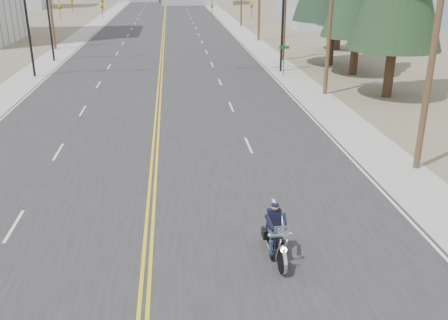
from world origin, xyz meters
TOP-DOWN VIEW (x-y plane):
  - ground_plane at (0.00, 0.00)m, footprint 400.00×400.00m
  - road at (0.00, 70.00)m, footprint 20.00×200.00m
  - sidewalk_left at (-11.50, 70.00)m, footprint 3.00×200.00m
  - sidewalk_right at (11.50, 70.00)m, footprint 3.00×200.00m
  - traffic_mast_left at (-8.98, 32.00)m, footprint 7.10×0.26m
  - traffic_mast_right at (8.98, 32.00)m, footprint 7.10×0.26m
  - traffic_mast_far at (-9.31, 40.00)m, footprint 6.10×0.26m
  - street_sign at (10.80, 30.00)m, footprint 0.90×0.06m
  - utility_pole_a at (12.50, 8.00)m, footprint 2.20×0.30m
  - utility_pole_b at (12.50, 23.00)m, footprint 2.20×0.30m
  - utility_pole_c at (12.50, 38.00)m, footprint 2.20×0.30m
  - utility_pole_left at (-12.50, 48.00)m, footprint 2.20×0.30m
  - motorcyclist at (4.22, 0.89)m, footprint 1.11×2.42m

SIDE VIEW (x-z plane):
  - ground_plane at x=0.00m, z-range 0.00..0.00m
  - road at x=0.00m, z-range 0.00..0.01m
  - sidewalk_left at x=-11.50m, z-range 0.00..0.01m
  - sidewalk_right at x=11.50m, z-range 0.00..0.01m
  - motorcyclist at x=4.22m, z-range 0.00..1.86m
  - street_sign at x=10.80m, z-range 0.49..3.12m
  - traffic_mast_far at x=-9.31m, z-range 1.37..8.37m
  - traffic_mast_left at x=-8.98m, z-range 1.44..8.44m
  - traffic_mast_right at x=8.98m, z-range 1.44..8.44m
  - utility_pole_left at x=-12.50m, z-range 0.23..10.73m
  - utility_pole_a at x=12.50m, z-range 0.23..11.23m
  - utility_pole_c at x=12.50m, z-range 0.23..11.23m
  - utility_pole_b at x=12.50m, z-range 0.23..11.73m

